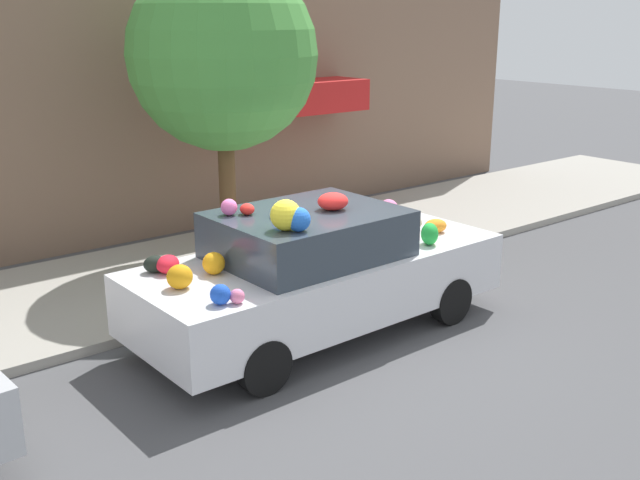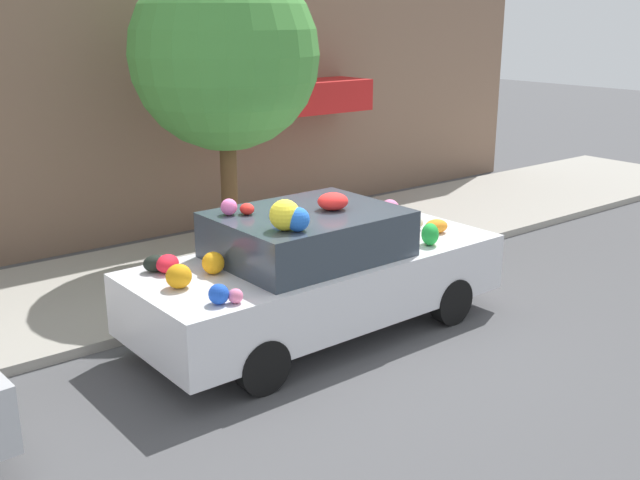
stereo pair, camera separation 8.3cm
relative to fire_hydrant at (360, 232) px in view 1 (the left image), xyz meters
name	(u,v)px [view 1 (the left image)]	position (x,y,z in m)	size (l,w,h in m)	color
ground_plane	(322,332)	(-2.10, -1.69, -0.46)	(60.00, 60.00, 0.00)	#4C4C4F
sidewalk_curb	(205,269)	(-2.10, 1.01, -0.40)	(24.00, 3.20, 0.12)	#9E998E
building_facade	(133,75)	(-1.96, 3.23, 2.19)	(18.00, 1.20, 5.36)	#846651
street_tree	(223,55)	(-1.60, 1.11, 2.58)	(2.65, 2.65, 4.26)	brown
fire_hydrant	(360,232)	(0.00, 0.00, 0.00)	(0.20, 0.20, 0.70)	red
art_car	(317,270)	(-2.13, -1.65, 0.30)	(4.46, 1.83, 1.81)	silver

